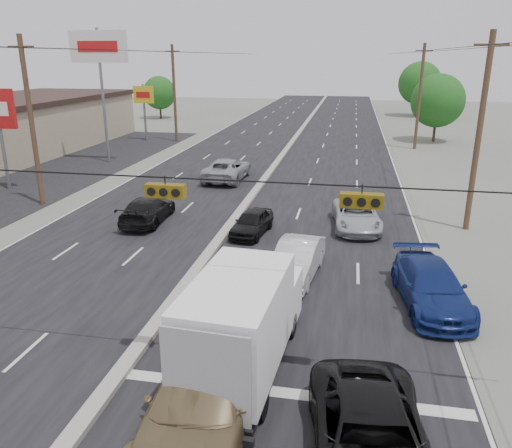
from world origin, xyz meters
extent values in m
plane|color=#606356|center=(0.00, 0.00, 0.00)|extent=(200.00, 200.00, 0.00)
cube|color=black|center=(0.00, 30.00, 0.00)|extent=(20.00, 160.00, 0.02)
cube|color=gray|center=(0.00, 30.00, 0.10)|extent=(0.50, 160.00, 0.20)
cube|color=black|center=(-17.00, 25.00, 0.00)|extent=(10.00, 42.00, 0.02)
cylinder|color=#422D1E|center=(-12.50, 15.00, 5.00)|extent=(0.30, 0.30, 10.00)
cube|color=#422D1E|center=(-12.50, 15.00, 9.30)|extent=(1.60, 0.12, 0.12)
cylinder|color=#422D1E|center=(-12.50, 40.00, 5.00)|extent=(0.30, 0.30, 10.00)
cube|color=#422D1E|center=(-12.50, 40.00, 9.30)|extent=(1.60, 0.12, 0.12)
cylinder|color=#422D1E|center=(12.50, 15.00, 5.00)|extent=(0.30, 0.30, 10.00)
cube|color=#422D1E|center=(12.50, 15.00, 9.30)|extent=(1.60, 0.12, 0.12)
cylinder|color=#422D1E|center=(12.50, 40.00, 5.00)|extent=(0.30, 0.30, 10.00)
cube|color=#422D1E|center=(12.50, 40.00, 9.30)|extent=(1.60, 0.12, 0.12)
cylinder|color=black|center=(0.00, 0.00, 5.80)|extent=(25.00, 0.04, 0.04)
cube|color=#72590C|center=(1.50, 0.00, 5.45)|extent=(1.05, 0.30, 0.35)
cube|color=#72590C|center=(6.50, 0.00, 5.45)|extent=(1.05, 0.30, 0.35)
cylinder|color=slate|center=(-17.00, 18.00, 3.50)|extent=(0.24, 0.24, 7.00)
cylinder|color=slate|center=(-14.50, 28.00, 5.50)|extent=(0.24, 0.24, 11.00)
cube|color=silver|center=(-14.50, 28.00, 9.55)|extent=(5.00, 0.25, 2.50)
cylinder|color=slate|center=(-16.00, 40.00, 3.00)|extent=(0.24, 0.24, 6.00)
cube|color=gold|center=(-16.00, 40.00, 4.90)|extent=(2.20, 0.25, 1.80)
cylinder|color=#382619|center=(-22.00, 60.00, 1.08)|extent=(0.28, 0.28, 2.16)
sphere|color=#1C4512|center=(-22.00, 60.00, 3.72)|extent=(4.80, 4.80, 4.80)
cylinder|color=#382619|center=(15.00, 45.00, 1.26)|extent=(0.28, 0.28, 2.52)
sphere|color=#1C4512|center=(15.00, 45.00, 4.34)|extent=(5.60, 5.60, 5.60)
cylinder|color=#382619|center=(16.00, 70.00, 1.44)|extent=(0.28, 0.28, 2.88)
sphere|color=#1C4512|center=(16.00, 70.00, 4.96)|extent=(6.40, 6.40, 6.40)
cube|color=black|center=(3.50, 0.49, 0.41)|extent=(2.49, 6.43, 0.23)
cube|color=white|center=(3.45, -0.23, 1.94)|extent=(2.55, 4.64, 2.52)
cube|color=white|center=(3.65, 2.78, 1.13)|extent=(2.27, 1.85, 1.62)
cylinder|color=black|center=(2.69, 2.62, 0.41)|extent=(0.32, 0.83, 0.81)
cylinder|color=black|center=(4.58, 2.49, 0.41)|extent=(0.32, 0.83, 0.81)
cylinder|color=black|center=(2.42, -1.43, 0.41)|extent=(0.32, 0.83, 0.81)
cylinder|color=black|center=(4.31, -1.56, 0.41)|extent=(0.32, 0.83, 0.81)
imported|color=brown|center=(3.00, -2.21, 0.89)|extent=(2.69, 6.19, 1.77)
imported|color=maroon|center=(2.28, 3.63, 0.75)|extent=(1.92, 4.67, 1.51)
imported|color=black|center=(7.00, -2.87, 0.78)|extent=(3.19, 5.88, 1.57)
imported|color=black|center=(1.40, 12.03, 0.63)|extent=(1.98, 3.89, 1.27)
imported|color=silver|center=(4.25, 7.16, 0.76)|extent=(2.14, 4.75, 1.51)
imported|color=#ACAFB4|center=(6.70, 14.05, 0.70)|extent=(2.80, 5.27, 1.41)
imported|color=navy|center=(9.38, 5.58, 0.77)|extent=(2.83, 5.52, 1.53)
imported|color=black|center=(-4.68, 12.92, 0.71)|extent=(2.20, 4.97, 1.42)
imported|color=#9A9DA1|center=(-2.75, 23.50, 0.80)|extent=(2.83, 5.86, 1.61)
camera|label=1|loc=(6.15, -11.91, 8.75)|focal=35.00mm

